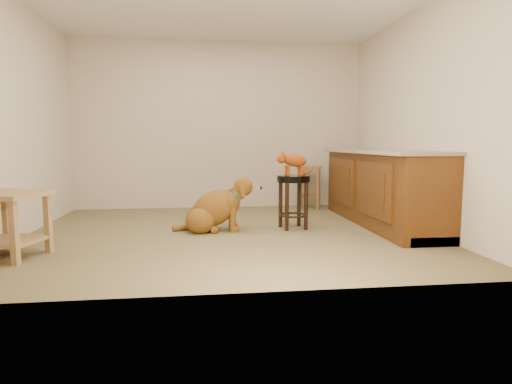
{
  "coord_description": "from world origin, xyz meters",
  "views": [
    {
      "loc": [
        -0.28,
        -4.82,
        1.03
      ],
      "look_at": [
        0.34,
        0.15,
        0.45
      ],
      "focal_mm": 30.0,
      "sensor_mm": 36.0,
      "label": 1
    }
  ],
  "objects": [
    {
      "name": "padded_stool",
      "position": [
        0.79,
        0.16,
        0.46
      ],
      "size": [
        0.39,
        0.39,
        0.64
      ],
      "rotation": [
        0.0,
        0.0,
        0.13
      ],
      "color": "black",
      "rests_on": "ground"
    },
    {
      "name": "wood_stool",
      "position": [
        1.37,
        1.7,
        0.34
      ],
      "size": [
        0.45,
        0.45,
        0.66
      ],
      "rotation": [
        0.0,
        0.0,
        -0.31
      ],
      "color": "brown",
      "rests_on": "ground"
    },
    {
      "name": "room_shell",
      "position": [
        0.0,
        0.0,
        1.68
      ],
      "size": [
        4.54,
        4.04,
        2.62
      ],
      "color": "beige",
      "rests_on": "ground"
    },
    {
      "name": "tabby_kitten",
      "position": [
        0.78,
        0.16,
        0.81
      ],
      "size": [
        0.5,
        0.23,
        0.32
      ],
      "rotation": [
        0.0,
        0.0,
        0.13
      ],
      "color": "#943B0E",
      "rests_on": "padded_stool"
    },
    {
      "name": "side_table",
      "position": [
        -2.0,
        -0.82,
        0.39
      ],
      "size": [
        0.71,
        0.71,
        0.59
      ],
      "rotation": [
        0.0,
        0.0,
        -0.29
      ],
      "color": "#9C7948",
      "rests_on": "ground"
    },
    {
      "name": "cabinet_run",
      "position": [
        1.94,
        0.3,
        0.44
      ],
      "size": [
        0.7,
        2.56,
        0.94
      ],
      "color": "#512C0E",
      "rests_on": "ground"
    },
    {
      "name": "floor",
      "position": [
        0.0,
        0.0,
        0.0
      ],
      "size": [
        4.5,
        4.0,
        0.01
      ],
      "primitive_type": "cube",
      "color": "brown",
      "rests_on": "ground"
    },
    {
      "name": "golden_retriever",
      "position": [
        -0.15,
        0.13,
        0.25
      ],
      "size": [
        1.06,
        0.52,
        0.67
      ],
      "rotation": [
        0.0,
        0.0,
        -0.02
      ],
      "color": "brown",
      "rests_on": "ground"
    }
  ]
}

